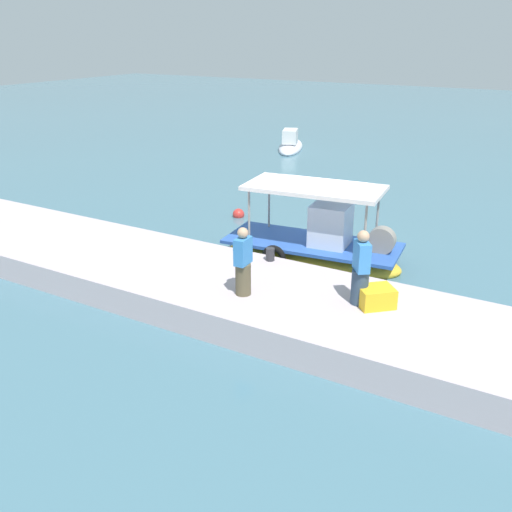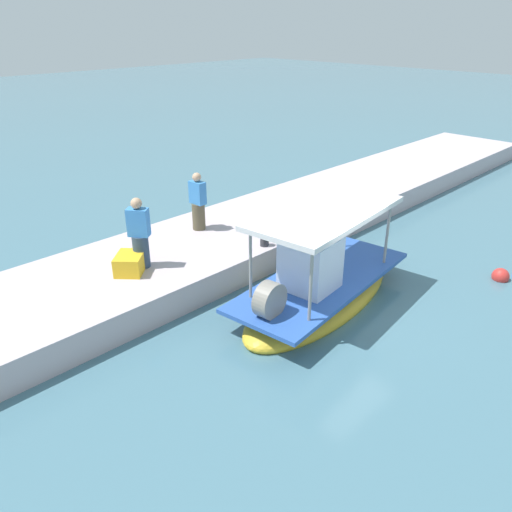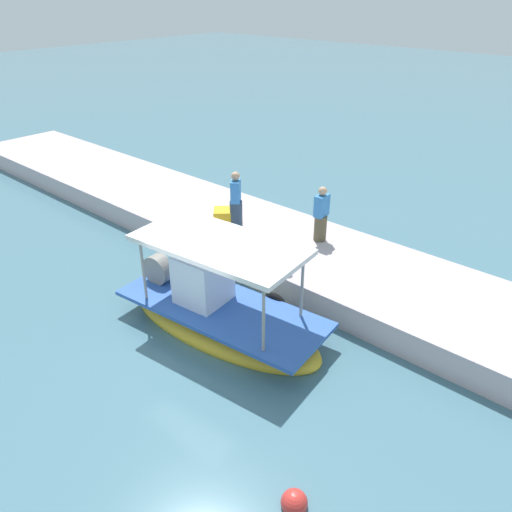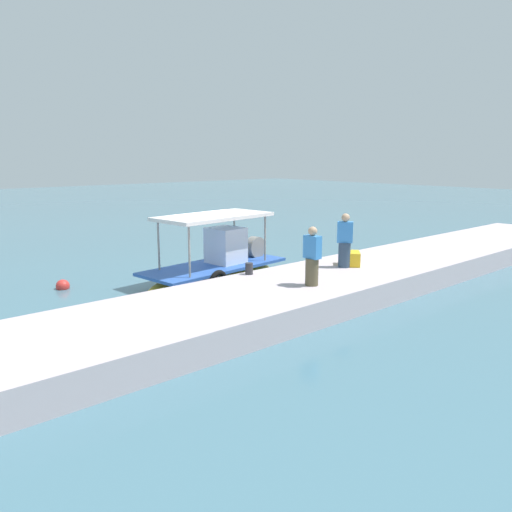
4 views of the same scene
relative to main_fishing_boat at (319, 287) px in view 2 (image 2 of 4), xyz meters
name	(u,v)px [view 2 (image 2 of 4)]	position (x,y,z in m)	size (l,w,h in m)	color
ground_plane	(336,309)	(-0.07, 0.51, -0.44)	(120.00, 120.00, 0.00)	slate
dock_quay	(218,244)	(-0.07, -3.79, -0.07)	(36.00, 3.81, 0.74)	#C1B0B6
main_fishing_boat	(319,287)	(0.00, 0.00, 0.00)	(5.71, 2.65, 2.75)	gold
fisherman_near_bollard	(198,204)	(0.10, -4.40, 1.07)	(0.39, 0.49, 1.69)	brown
fisherman_by_crate	(140,236)	(2.68, -3.48, 1.12)	(0.56, 0.57, 1.79)	#2E4258
mooring_bollard	(264,240)	(-0.37, -2.19, 0.49)	(0.24, 0.24, 0.36)	#2D2D33
cargo_crate	(130,263)	(3.06, -3.42, 0.54)	(0.79, 0.63, 0.46)	yellow
marker_buoy	(500,276)	(-4.41, 2.70, -0.35)	(0.45, 0.45, 0.45)	red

